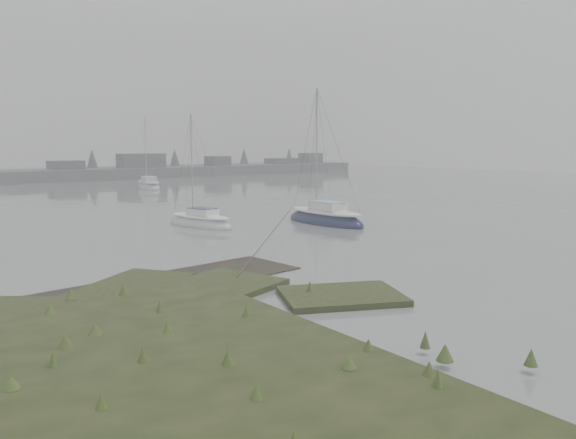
# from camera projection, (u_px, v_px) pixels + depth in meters

# --- Properties ---
(ground) EXTENTS (160.00, 160.00, 0.00)m
(ground) POSITION_uv_depth(u_px,v_px,m) (49.00, 208.00, 40.52)
(ground) COLOR slate
(ground) RESTS_ON ground
(far_shoreline) EXTENTS (60.00, 8.00, 4.15)m
(far_shoreline) POSITION_uv_depth(u_px,v_px,m) (184.00, 170.00, 81.66)
(far_shoreline) COLOR #4C4F51
(far_shoreline) RESTS_ON ground
(sailboat_main) EXTENTS (2.14, 6.02, 8.42)m
(sailboat_main) POSITION_uv_depth(u_px,v_px,m) (325.00, 219.00, 32.69)
(sailboat_main) COLOR #111335
(sailboat_main) RESTS_ON ground
(sailboat_white) EXTENTS (2.65, 5.03, 6.76)m
(sailboat_white) POSITION_uv_depth(u_px,v_px,m) (201.00, 222.00, 31.61)
(sailboat_white) COLOR silver
(sailboat_white) RESTS_ON ground
(sailboat_far_b) EXTENTS (2.84, 6.01, 8.15)m
(sailboat_far_b) POSITION_uv_depth(u_px,v_px,m) (149.00, 186.00, 58.39)
(sailboat_far_b) COLOR #B7BAC1
(sailboat_far_b) RESTS_ON ground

